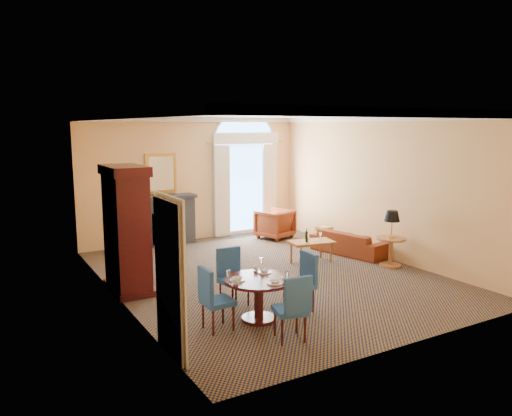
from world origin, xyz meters
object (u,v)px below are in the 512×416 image
armoire (127,232)px  side_table (391,232)px  armchair (275,224)px  sofa (350,242)px  coffee_table (311,243)px  dining_table (259,289)px

armoire → side_table: size_ratio=1.93×
armchair → side_table: bearing=82.0°
sofa → coffee_table: size_ratio=1.78×
dining_table → armchair: dining_table is taller
armoire → dining_table: (1.34, -2.40, -0.61)m
armchair → sofa: bearing=86.8°
sofa → armchair: armchair is taller
dining_table → coffee_table: (2.68, 2.28, -0.05)m
sofa → armchair: (-0.66, 2.28, 0.12)m
armoire → side_table: armoire is taller
armoire → coffee_table: 4.07m
armoire → sofa: size_ratio=1.24×
armoire → coffee_table: size_ratio=2.21×
side_table → armchair: bearing=101.3°
dining_table → armoire: bearing=119.2°
sofa → coffee_table: coffee_table is taller
armchair → armoire: bearing=7.6°
armoire → sofa: 5.34m
sofa → coffee_table: (-1.25, -0.19, 0.17)m
dining_table → side_table: bearing=16.8°
dining_table → sofa: (3.93, 2.47, -0.23)m
sofa → dining_table: bearing=109.0°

